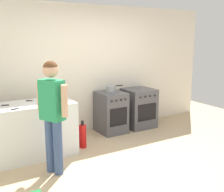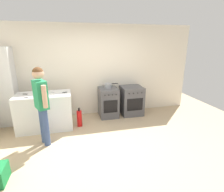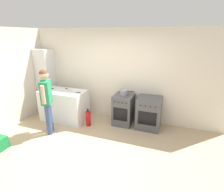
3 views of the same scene
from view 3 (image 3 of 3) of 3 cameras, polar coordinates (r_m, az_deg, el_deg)
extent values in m
plane|color=tan|center=(4.00, -8.28, -17.86)|extent=(8.00, 8.00, 0.00)
cube|color=silver|center=(5.10, 1.35, 6.82)|extent=(6.00, 0.10, 2.60)
cube|color=silver|center=(5.37, -32.20, 4.47)|extent=(0.10, 3.10, 2.60)
cube|color=silver|center=(5.32, -15.35, -2.98)|extent=(1.30, 0.70, 0.90)
cube|color=#4C4C51|center=(4.94, 3.75, -4.34)|extent=(0.52, 0.60, 0.85)
cube|color=black|center=(4.68, 2.67, -6.04)|extent=(0.39, 0.01, 0.36)
cylinder|color=black|center=(4.71, 2.07, -0.01)|extent=(0.17, 0.17, 0.01)
cylinder|color=black|center=(4.65, 4.83, -0.34)|extent=(0.17, 0.17, 0.01)
cylinder|color=black|center=(4.93, 2.94, 0.86)|extent=(0.17, 0.17, 0.01)
cylinder|color=black|center=(4.87, 5.58, 0.56)|extent=(0.17, 0.17, 0.01)
cylinder|color=black|center=(4.58, 0.84, -1.96)|extent=(0.04, 0.02, 0.04)
cylinder|color=black|center=(4.55, 2.08, -2.12)|extent=(0.04, 0.02, 0.04)
cylinder|color=black|center=(4.53, 3.33, -2.29)|extent=(0.04, 0.02, 0.04)
cylinder|color=black|center=(4.50, 4.61, -2.45)|extent=(0.04, 0.02, 0.04)
cube|color=#4C4C51|center=(4.81, 11.96, -5.43)|extent=(0.62, 0.60, 0.85)
cube|color=black|center=(4.55, 11.35, -7.25)|extent=(0.47, 0.01, 0.36)
cylinder|color=black|center=(4.56, 10.36, -0.99)|extent=(0.20, 0.20, 0.01)
cylinder|color=black|center=(4.53, 13.85, -1.40)|extent=(0.20, 0.20, 0.01)
cylinder|color=black|center=(4.78, 10.87, -0.05)|extent=(0.20, 0.20, 0.01)
cylinder|color=black|center=(4.75, 14.20, -0.44)|extent=(0.20, 0.20, 0.01)
cylinder|color=black|center=(4.42, 9.23, -3.03)|extent=(0.04, 0.02, 0.04)
cylinder|color=black|center=(4.41, 10.82, -3.23)|extent=(0.04, 0.02, 0.04)
cylinder|color=black|center=(4.39, 12.43, -3.43)|extent=(0.04, 0.02, 0.04)
cylinder|color=black|center=(4.38, 14.04, -3.62)|extent=(0.04, 0.02, 0.04)
cylinder|color=gray|center=(4.77, 3.92, 1.16)|extent=(0.21, 0.21, 0.14)
cylinder|color=black|center=(4.71, 6.20, 1.47)|extent=(0.18, 0.02, 0.02)
cube|color=silver|center=(5.59, -19.77, 2.59)|extent=(0.20, 0.10, 0.01)
cube|color=black|center=(5.47, -18.91, 2.35)|extent=(0.11, 0.06, 0.01)
cube|color=silver|center=(4.94, -12.75, 1.13)|extent=(0.22, 0.10, 0.01)
cube|color=black|center=(4.90, -10.90, 1.14)|extent=(0.11, 0.06, 0.01)
cube|color=silver|center=(5.18, -13.68, 1.90)|extent=(0.23, 0.14, 0.01)
cube|color=black|center=(5.32, -14.64, 2.33)|extent=(0.11, 0.07, 0.01)
cube|color=silver|center=(5.12, -19.27, 1.15)|extent=(0.14, 0.06, 0.01)
cube|color=black|center=(5.18, -20.47, 1.25)|extent=(0.11, 0.04, 0.01)
cylinder|color=#384C7A|center=(4.68, -20.03, -7.25)|extent=(0.13, 0.13, 0.81)
cylinder|color=#384C7A|center=(4.82, -19.59, -6.41)|extent=(0.13, 0.13, 0.81)
cube|color=#268C59|center=(4.50, -20.79, 1.13)|extent=(0.33, 0.39, 0.57)
cylinder|color=tan|center=(4.28, -21.60, 0.34)|extent=(0.09, 0.09, 0.44)
cylinder|color=tan|center=(4.72, -20.10, 2.23)|extent=(0.09, 0.09, 0.44)
sphere|color=tan|center=(4.40, -21.45, 6.41)|extent=(0.22, 0.22, 0.22)
sphere|color=brown|center=(4.39, -21.48, 6.67)|extent=(0.21, 0.21, 0.21)
cylinder|color=red|center=(4.93, -7.76, -7.32)|extent=(0.13, 0.13, 0.42)
cylinder|color=black|center=(4.82, -7.90, -4.66)|extent=(0.05, 0.05, 0.08)
cube|color=silver|center=(6.08, -20.62, 4.71)|extent=(0.48, 0.44, 2.00)
camera|label=1|loc=(4.15, -75.89, -1.55)|focal=45.00mm
camera|label=2|loc=(2.31, -77.03, -3.92)|focal=28.00mm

